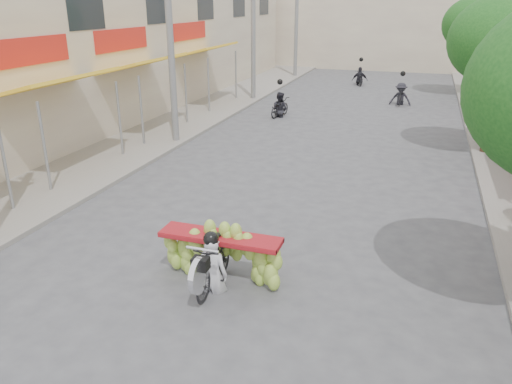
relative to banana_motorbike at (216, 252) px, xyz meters
name	(u,v)px	position (x,y,z in m)	size (l,w,h in m)	color
sidewalk_left	(175,121)	(-6.89, 11.72, -0.61)	(4.00, 60.00, 0.12)	gray
shophouse_row_left	(55,50)	(-11.87, 10.70, 2.33)	(9.77, 40.00, 6.00)	beige
far_building	(389,21)	(0.11, 34.72, 2.83)	(20.00, 6.00, 7.00)	beige
utility_pole_mid	(170,30)	(-5.29, 8.72, 3.36)	(0.60, 0.24, 8.00)	slate
utility_pole_far	(253,21)	(-5.29, 17.72, 3.36)	(0.60, 0.24, 8.00)	slate
utility_pole_back	(297,16)	(-5.29, 26.72, 3.36)	(0.60, 0.24, 8.00)	slate
street_tree_mid	(503,41)	(5.51, 10.72, 3.11)	(3.40, 3.40, 5.25)	#3A2719
street_tree_far	(475,25)	(5.51, 22.72, 3.11)	(3.40, 3.40, 5.25)	#3A2719
produce_crate_far	(505,124)	(6.31, 12.72, 0.04)	(1.20, 0.88, 1.16)	brown
banana_motorbike	(216,252)	(0.00, 0.00, 0.00)	(2.32, 1.83, 1.96)	black
bg_motorbike_a	(280,100)	(-2.87, 14.32, 0.09)	(0.87, 1.59, 1.95)	black
bg_motorbike_b	(401,88)	(2.23, 18.86, 0.20)	(1.06, 1.56, 1.95)	black
bg_motorbike_c	(360,72)	(-0.57, 24.57, 0.15)	(1.06, 1.58, 1.95)	black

